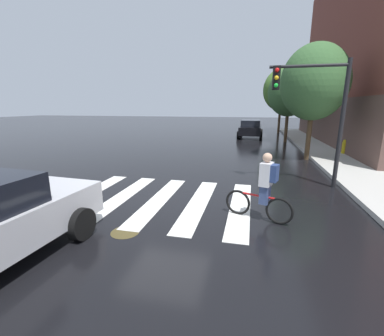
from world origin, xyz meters
TOP-DOWN VIEW (x-y plane):
  - ground_plane at (0.00, 0.00)m, footprint 120.00×120.00m
  - crosswalk_stripes at (-0.20, 0.00)m, footprint 5.36×4.14m
  - manhole_cover at (-0.23, -2.12)m, footprint 0.64×0.64m
  - sedan_mid at (2.28, 16.79)m, footprint 2.22×4.52m
  - cyclist at (2.77, -0.77)m, footprint 1.63×0.63m
  - traffic_light_near at (4.44, 2.51)m, footprint 2.47×0.28m
  - fire_hydrant at (7.49, 8.92)m, footprint 0.33×0.22m
  - street_tree_near at (5.29, 7.45)m, footprint 3.22×3.22m
  - street_tree_mid at (4.98, 14.29)m, footprint 3.11×3.11m
  - street_tree_far at (5.10, 21.43)m, footprint 3.60×3.60m

SIDE VIEW (x-z plane):
  - ground_plane at x=0.00m, z-range 0.00..0.00m
  - manhole_cover at x=-0.23m, z-range 0.00..0.01m
  - crosswalk_stripes at x=-0.20m, z-range 0.00..0.01m
  - fire_hydrant at x=7.49m, z-range 0.14..0.92m
  - sedan_mid at x=2.28m, z-range 0.02..1.57m
  - cyclist at x=2.77m, z-range 0.00..1.69m
  - traffic_light_near at x=4.44m, z-range 0.76..4.96m
  - street_tree_mid at x=4.98m, z-range 0.97..6.50m
  - street_tree_near at x=5.29m, z-range 1.00..6.74m
  - street_tree_far at x=5.10m, z-range 1.12..7.53m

